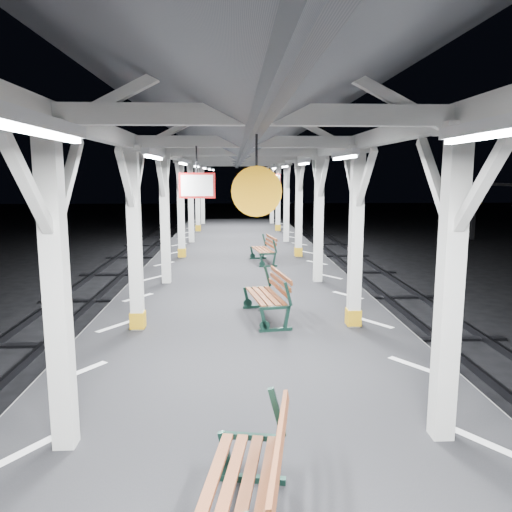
{
  "coord_description": "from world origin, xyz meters",
  "views": [
    {
      "loc": [
        -0.23,
        -6.94,
        3.81
      ],
      "look_at": [
        0.22,
        2.92,
        2.2
      ],
      "focal_mm": 35.0,
      "sensor_mm": 36.0,
      "label": 1
    }
  ],
  "objects": [
    {
      "name": "platform",
      "position": [
        0.0,
        0.0,
        0.5
      ],
      "size": [
        6.0,
        50.0,
        1.0
      ],
      "primitive_type": "cube",
      "color": "black",
      "rests_on": "ground"
    },
    {
      "name": "hazard_stripes_left",
      "position": [
        -2.45,
        0.0,
        1.0
      ],
      "size": [
        1.0,
        48.0,
        0.01
      ],
      "primitive_type": "cube",
      "color": "silver",
      "rests_on": "platform"
    },
    {
      "name": "bench_far",
      "position": [
        0.8,
        8.9,
        1.46
      ],
      "size": [
        0.82,
        1.65,
        0.86
      ],
      "rotation": [
        0.0,
        0.0,
        0.15
      ],
      "color": "#132E25",
      "rests_on": "platform"
    },
    {
      "name": "bench_near",
      "position": [
        -0.12,
        -3.57,
        1.51
      ],
      "size": [
        0.93,
        1.83,
        0.95
      ],
      "rotation": [
        0.0,
        0.0,
        -0.16
      ],
      "color": "#132E25",
      "rests_on": "platform"
    },
    {
      "name": "ground",
      "position": [
        0.0,
        0.0,
        0.0
      ],
      "size": [
        120.0,
        120.0,
        0.0
      ],
      "primitive_type": "plane",
      "color": "black",
      "rests_on": "ground"
    },
    {
      "name": "canopy",
      "position": [
        0.0,
        -0.02,
        4.56
      ],
      "size": [
        5.4,
        49.0,
        4.65
      ],
      "color": "silver",
      "rests_on": "platform"
    },
    {
      "name": "bench_mid",
      "position": [
        0.49,
        2.58,
        1.49
      ],
      "size": [
        0.89,
        1.78,
        0.92
      ],
      "rotation": [
        0.0,
        0.0,
        0.16
      ],
      "color": "#132E25",
      "rests_on": "platform"
    },
    {
      "name": "hazard_stripes_right",
      "position": [
        2.45,
        0.0,
        1.0
      ],
      "size": [
        1.0,
        48.0,
        0.01
      ],
      "primitive_type": "cube",
      "color": "silver",
      "rests_on": "platform"
    }
  ]
}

